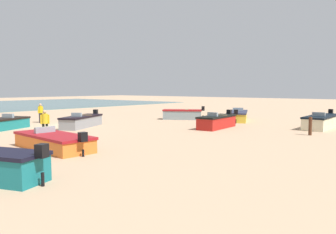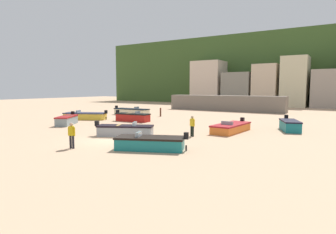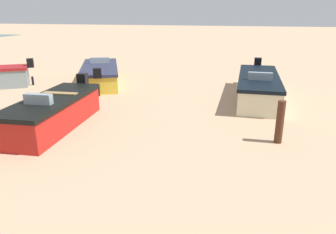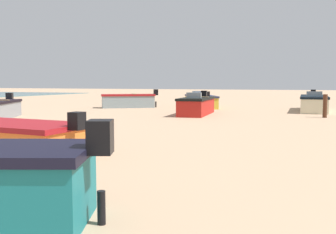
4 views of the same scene
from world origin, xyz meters
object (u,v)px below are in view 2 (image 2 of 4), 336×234
object	(u,v)px
boat_teal_1	(290,125)
boat_grey_5	(67,120)
boat_cream_3	(131,112)
mooring_post_near_water	(161,112)
boat_teal_0	(150,143)
boat_orange_7	(231,128)
boat_red_6	(133,117)
beach_walker_foreground	(72,133)
beach_walker_distant	(192,124)
boat_grey_2	(125,130)
boat_yellow_4	(85,116)

from	to	relation	value
boat_teal_1	boat_grey_5	size ratio (longest dim) A/B	0.99
boat_cream_3	mooring_post_near_water	xyz separation A→B (m)	(4.53, 0.49, 0.10)
boat_teal_0	boat_teal_1	world-z (taller)	boat_teal_1
boat_orange_7	boat_grey_5	bearing A→B (deg)	18.86
boat_red_6	beach_walker_foreground	world-z (taller)	beach_walker_foreground
boat_teal_1	boat_orange_7	bearing A→B (deg)	19.31
boat_teal_1	beach_walker_distant	distance (m)	9.32
boat_grey_2	boat_grey_5	xyz separation A→B (m)	(-9.62, 2.16, 0.03)
mooring_post_near_water	boat_red_6	bearing A→B (deg)	-86.05
boat_teal_0	beach_walker_foreground	world-z (taller)	beach_walker_foreground
boat_teal_1	boat_cream_3	size ratio (longest dim) A/B	0.67
boat_yellow_4	boat_teal_1	bearing A→B (deg)	-106.35
boat_grey_2	mooring_post_near_water	xyz separation A→B (m)	(-6.24, 14.44, 0.13)
boat_red_6	boat_orange_7	bearing A→B (deg)	77.45
boat_teal_0	boat_orange_7	bearing A→B (deg)	-33.19
beach_walker_foreground	beach_walker_distant	world-z (taller)	same
boat_grey_5	mooring_post_near_water	world-z (taller)	boat_grey_5
boat_grey_5	beach_walker_foreground	distance (m)	12.38
beach_walker_foreground	boat_red_6	bearing A→B (deg)	102.57
beach_walker_distant	boat_grey_5	bearing A→B (deg)	21.92
boat_yellow_4	boat_red_6	world-z (taller)	boat_red_6
boat_cream_3	boat_orange_7	xyz separation A→B (m)	(17.10, -7.55, -0.10)
boat_yellow_4	boat_grey_5	world-z (taller)	boat_grey_5
boat_teal_0	beach_walker_distant	size ratio (longest dim) A/B	2.76
beach_walker_foreground	boat_grey_2	bearing A→B (deg)	80.80
boat_grey_2	boat_grey_5	size ratio (longest dim) A/B	1.22
boat_yellow_4	boat_grey_5	distance (m)	4.99
boat_orange_7	boat_cream_3	bearing A→B (deg)	-19.84
boat_yellow_4	beach_walker_foreground	xyz separation A→B (m)	(12.09, -11.95, 0.53)
boat_grey_2	boat_orange_7	world-z (taller)	boat_grey_2
mooring_post_near_water	beach_walker_distant	size ratio (longest dim) A/B	0.70
boat_red_6	mooring_post_near_water	world-z (taller)	boat_red_6
beach_walker_distant	boat_grey_2	bearing A→B (deg)	50.16
boat_teal_1	mooring_post_near_water	xyz separation A→B (m)	(-16.71, 4.64, 0.09)
boat_cream_3	boat_grey_2	bearing A→B (deg)	36.93
boat_grey_5	boat_red_6	size ratio (longest dim) A/B	0.86
beach_walker_foreground	boat_cream_3	bearing A→B (deg)	108.07
boat_teal_1	boat_cream_3	distance (m)	21.64
boat_yellow_4	beach_walker_foreground	world-z (taller)	beach_walker_foreground
boat_orange_7	beach_walker_distant	distance (m)	4.21
boat_cream_3	boat_grey_5	size ratio (longest dim) A/B	1.49
boat_grey_2	beach_walker_distant	size ratio (longest dim) A/B	2.79
boat_teal_1	boat_grey_2	world-z (taller)	boat_teal_1
boat_yellow_4	boat_red_6	size ratio (longest dim) A/B	1.20
boat_cream_3	beach_walker_distant	size ratio (longest dim) A/B	3.40
boat_teal_1	beach_walker_foreground	world-z (taller)	beach_walker_foreground
boat_cream_3	boat_orange_7	size ratio (longest dim) A/B	1.08
boat_grey_2	beach_walker_distant	bearing A→B (deg)	94.71
boat_teal_1	boat_cream_3	bearing A→B (deg)	-31.21
boat_grey_5	boat_teal_0	bearing A→B (deg)	127.65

